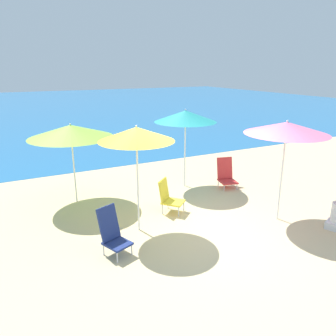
{
  "coord_description": "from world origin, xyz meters",
  "views": [
    {
      "loc": [
        -3.45,
        -5.22,
        3.29
      ],
      "look_at": [
        -0.08,
        1.39,
        1.0
      ],
      "focal_mm": 35.0,
      "sensor_mm": 36.0,
      "label": 1
    }
  ],
  "objects_px": {
    "beach_umbrella_teal": "(185,116)",
    "beach_umbrella_yellow": "(136,134)",
    "beach_umbrella_pink": "(287,128)",
    "beach_umbrella_lime": "(71,131)",
    "beach_chair_yellow": "(169,196)",
    "beach_chair_red": "(226,174)",
    "beach_chair_navy": "(112,232)"
  },
  "relations": [
    {
      "from": "beach_chair_yellow",
      "to": "beach_umbrella_teal",
      "type": "bearing_deg",
      "value": 7.16
    },
    {
      "from": "beach_chair_navy",
      "to": "beach_chair_red",
      "type": "bearing_deg",
      "value": 4.56
    },
    {
      "from": "beach_umbrella_teal",
      "to": "beach_umbrella_yellow",
      "type": "relative_size",
      "value": 0.99
    },
    {
      "from": "beach_umbrella_yellow",
      "to": "beach_umbrella_teal",
      "type": "bearing_deg",
      "value": 41.01
    },
    {
      "from": "beach_umbrella_lime",
      "to": "beach_chair_red",
      "type": "height_order",
      "value": "beach_umbrella_lime"
    },
    {
      "from": "beach_umbrella_yellow",
      "to": "beach_umbrella_pink",
      "type": "bearing_deg",
      "value": -17.36
    },
    {
      "from": "beach_chair_navy",
      "to": "beach_umbrella_teal",
      "type": "bearing_deg",
      "value": 19.09
    },
    {
      "from": "beach_umbrella_pink",
      "to": "beach_umbrella_lime",
      "type": "distance_m",
      "value": 4.93
    },
    {
      "from": "beach_umbrella_teal",
      "to": "beach_umbrella_yellow",
      "type": "xyz_separation_m",
      "value": [
        -2.2,
        -1.91,
        0.04
      ]
    },
    {
      "from": "beach_chair_yellow",
      "to": "beach_umbrella_pink",
      "type": "bearing_deg",
      "value": -77.15
    },
    {
      "from": "beach_umbrella_teal",
      "to": "beach_chair_yellow",
      "type": "relative_size",
      "value": 2.79
    },
    {
      "from": "beach_umbrella_teal",
      "to": "beach_chair_navy",
      "type": "xyz_separation_m",
      "value": [
        -2.96,
        -2.52,
        -1.59
      ]
    },
    {
      "from": "beach_umbrella_pink",
      "to": "beach_umbrella_yellow",
      "type": "relative_size",
      "value": 1.01
    },
    {
      "from": "beach_umbrella_teal",
      "to": "beach_umbrella_pink",
      "type": "bearing_deg",
      "value": -74.42
    },
    {
      "from": "beach_umbrella_lime",
      "to": "beach_chair_yellow",
      "type": "height_order",
      "value": "beach_umbrella_lime"
    },
    {
      "from": "beach_umbrella_yellow",
      "to": "beach_chair_navy",
      "type": "relative_size",
      "value": 2.53
    },
    {
      "from": "beach_umbrella_teal",
      "to": "beach_chair_red",
      "type": "distance_m",
      "value": 2.03
    },
    {
      "from": "beach_umbrella_teal",
      "to": "beach_umbrella_lime",
      "type": "height_order",
      "value": "beach_umbrella_teal"
    },
    {
      "from": "beach_umbrella_yellow",
      "to": "beach_chair_yellow",
      "type": "bearing_deg",
      "value": 28.57
    },
    {
      "from": "beach_chair_yellow",
      "to": "beach_chair_red",
      "type": "height_order",
      "value": "beach_chair_red"
    },
    {
      "from": "beach_umbrella_lime",
      "to": "beach_chair_yellow",
      "type": "relative_size",
      "value": 2.58
    },
    {
      "from": "beach_chair_navy",
      "to": "beach_umbrella_yellow",
      "type": "bearing_deg",
      "value": 17.21
    },
    {
      "from": "beach_umbrella_pink",
      "to": "beach_umbrella_lime",
      "type": "bearing_deg",
      "value": 141.11
    },
    {
      "from": "beach_umbrella_pink",
      "to": "beach_umbrella_yellow",
      "type": "xyz_separation_m",
      "value": [
        -2.99,
        0.93,
        -0.03
      ]
    },
    {
      "from": "beach_chair_red",
      "to": "beach_umbrella_pink",
      "type": "bearing_deg",
      "value": -83.27
    },
    {
      "from": "beach_chair_yellow",
      "to": "beach_chair_navy",
      "type": "bearing_deg",
      "value": 171.98
    },
    {
      "from": "beach_umbrella_teal",
      "to": "beach_chair_yellow",
      "type": "bearing_deg",
      "value": -131.59
    },
    {
      "from": "beach_umbrella_yellow",
      "to": "beach_chair_navy",
      "type": "xyz_separation_m",
      "value": [
        -0.76,
        -0.61,
        -1.63
      ]
    },
    {
      "from": "beach_umbrella_lime",
      "to": "beach_umbrella_pink",
      "type": "bearing_deg",
      "value": -38.89
    },
    {
      "from": "beach_umbrella_yellow",
      "to": "beach_chair_navy",
      "type": "bearing_deg",
      "value": -141.49
    },
    {
      "from": "beach_umbrella_lime",
      "to": "beach_chair_yellow",
      "type": "distance_m",
      "value": 2.82
    },
    {
      "from": "beach_chair_yellow",
      "to": "beach_chair_red",
      "type": "xyz_separation_m",
      "value": [
        2.26,
        0.8,
        -0.03
      ]
    }
  ]
}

